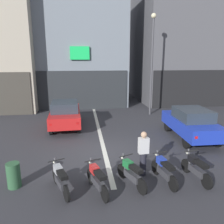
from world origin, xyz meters
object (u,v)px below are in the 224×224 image
Objects in this scene: car_red_crossing_near at (65,113)px; street_lamp at (152,56)px; motorcycle_red_row_left_mid at (97,179)px; motorcycle_green_row_centre at (131,173)px; motorcycle_black_row_rightmost at (196,168)px; trash_bin at (14,175)px; motorcycle_blue_row_right_mid at (164,170)px; person_by_motorcycles at (143,153)px; motorcycle_silver_row_leftmost at (60,179)px; car_blue_parked_kerbside at (191,122)px.

car_red_crossing_near is 0.58× the size of street_lamp.
motorcycle_red_row_left_mid is 1.02× the size of motorcycle_green_row_centre.
motorcycle_black_row_rightmost is 1.95× the size of trash_bin.
motorcycle_red_row_left_mid and motorcycle_green_row_centre have the same top height.
motorcycle_green_row_centre is 0.95× the size of motorcycle_blue_row_right_mid.
car_red_crossing_near is 7.06m from person_by_motorcycles.
motorcycle_black_row_rightmost is at bearing -3.52° from trash_bin.
motorcycle_silver_row_leftmost is 0.98× the size of motorcycle_red_row_left_mid.
person_by_motorcycles is at bearing -63.09° from car_red_crossing_near.
motorcycle_red_row_left_mid is 2.34m from motorcycle_blue_row_right_mid.
person_by_motorcycles is at bearing 2.67° from trash_bin.
motorcycle_red_row_left_mid is at bearing -116.07° from street_lamp.
car_red_crossing_near is 4.90× the size of trash_bin.
motorcycle_black_row_rightmost is (-1.23, -9.38, -3.91)m from street_lamp.
person_by_motorcycles is at bearing -108.69° from street_lamp.
motorcycle_green_row_centre reaches higher than trash_bin.
car_blue_parked_kerbside is 4.90m from person_by_motorcycles.
person_by_motorcycles is (0.58, 0.63, 0.40)m from motorcycle_green_row_centre.
car_blue_parked_kerbside is 8.78m from trash_bin.
motorcycle_silver_row_leftmost is at bearing -166.71° from person_by_motorcycles.
motorcycle_black_row_rightmost is 0.99× the size of person_by_motorcycles.
car_red_crossing_near is 2.51× the size of motorcycle_blue_row_right_mid.
motorcycle_black_row_rightmost is at bearing -18.67° from person_by_motorcycles.
motorcycle_blue_row_right_mid is 1.95× the size of trash_bin.
trash_bin is (-7.43, -9.00, -3.94)m from street_lamp.
street_lamp is 10.42m from motorcycle_blue_row_right_mid.
car_red_crossing_near reaches higher than motorcycle_red_row_left_mid.
motorcycle_red_row_left_mid is (1.45, -7.14, -0.43)m from car_red_crossing_near.
car_red_crossing_near is at bearing 118.82° from motorcycle_blue_row_right_mid.
car_blue_parked_kerbside is at bearing -23.28° from car_red_crossing_near.
car_blue_parked_kerbside is at bearing 38.83° from motorcycle_red_row_left_mid.
motorcycle_silver_row_leftmost is at bearing -178.09° from motorcycle_blue_row_right_mid.
motorcycle_green_row_centre is at bearing -135.60° from car_blue_parked_kerbside.
motorcycle_red_row_left_mid is 2.79m from trash_bin.
motorcycle_green_row_centre is (2.32, 0.05, 0.00)m from motorcycle_silver_row_leftmost.
person_by_motorcycles is 1.96× the size of trash_bin.
motorcycle_green_row_centre is at bearing -69.35° from car_red_crossing_near.
car_blue_parked_kerbside is 2.64× the size of motorcycle_green_row_centre.
motorcycle_black_row_rightmost is at bearing -114.18° from car_blue_parked_kerbside.
street_lamp is at bearing 58.18° from motorcycle_silver_row_leftmost.
motorcycle_red_row_left_mid is at bearing -173.12° from motorcycle_blue_row_right_mid.
car_red_crossing_near is at bearing -157.95° from street_lamp.
motorcycle_green_row_centre is (2.61, -6.93, -0.43)m from car_red_crossing_near.
car_red_crossing_near is 7.51m from street_lamp.
car_blue_parked_kerbside reaches higher than trash_bin.
car_blue_parked_kerbside is 2.58× the size of motorcycle_red_row_left_mid.
car_red_crossing_near is 7.00m from motorcycle_silver_row_leftmost.
motorcycle_blue_row_right_mid is at bearing 6.88° from motorcycle_red_row_left_mid.
motorcycle_black_row_rightmost is at bearing -0.95° from motorcycle_blue_row_right_mid.
street_lamp is at bearing 82.53° from motorcycle_black_row_rightmost.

